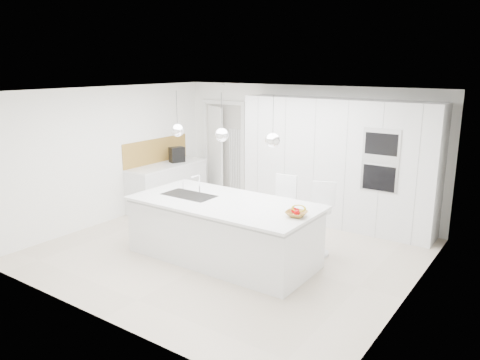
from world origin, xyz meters
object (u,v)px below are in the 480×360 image
Objects in this scene: bar_stool_left at (281,212)px; island_base at (223,232)px; espresso_machine at (177,155)px; bar_stool_right at (319,220)px; fruit_bowl at (296,214)px.

island_base is at bearing -120.66° from bar_stool_left.
espresso_machine is 0.28× the size of bar_stool_right.
fruit_bowl is at bearing -103.18° from bar_stool_right.
island_base is 2.43× the size of bar_stool_left.
bar_stool_right is (1.11, 0.98, 0.14)m from island_base.
fruit_bowl is at bearing -2.85° from espresso_machine.
bar_stool_right is at bearing 9.73° from espresso_machine.
bar_stool_right is (-0.11, 0.95, -0.37)m from fruit_bowl.
espresso_machine reaches higher than fruit_bowl.
bar_stool_right is (3.64, -0.81, -0.49)m from espresso_machine.
fruit_bowl reaches higher than island_base.
fruit_bowl is 0.91× the size of espresso_machine.
bar_stool_left is (0.45, 0.96, 0.15)m from island_base.
espresso_machine is at bearing 154.88° from fruit_bowl.
espresso_machine is 0.27× the size of bar_stool_left.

